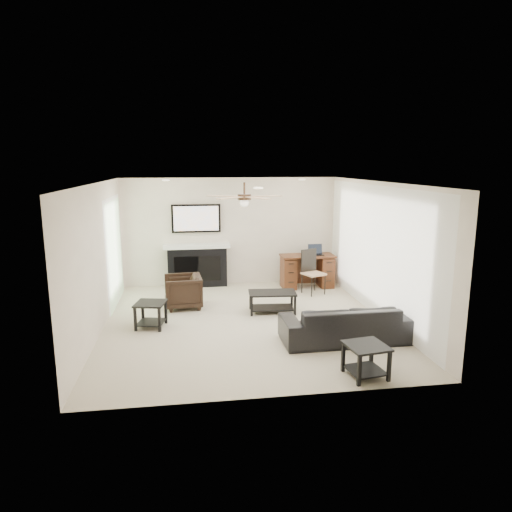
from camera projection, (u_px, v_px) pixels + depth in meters
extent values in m
plane|color=#C4B39E|center=(246.00, 322.00, 8.28)|extent=(5.50, 5.50, 0.00)
cube|color=white|center=(245.00, 183.00, 7.78)|extent=(5.00, 5.50, 0.04)
cube|color=beige|center=(231.00, 232.00, 10.69)|extent=(5.00, 0.04, 2.50)
cube|color=beige|center=(274.00, 300.00, 5.36)|extent=(5.00, 0.04, 2.50)
cube|color=beige|center=(98.00, 259.00, 7.67)|extent=(0.04, 5.50, 2.50)
cube|color=beige|center=(380.00, 250.00, 8.39)|extent=(0.04, 5.50, 2.50)
cube|color=white|center=(375.00, 250.00, 8.48)|extent=(0.04, 5.10, 2.40)
cube|color=#93BC89|center=(115.00, 253.00, 9.21)|extent=(0.04, 1.80, 2.10)
cylinder|color=#382619|center=(244.00, 197.00, 7.92)|extent=(1.40, 1.40, 0.30)
imported|color=black|center=(345.00, 323.00, 7.33)|extent=(2.06, 0.82, 0.60)
imported|color=black|center=(183.00, 292.00, 9.04)|extent=(0.77, 0.75, 0.65)
cube|color=black|center=(272.00, 302.00, 8.78)|extent=(0.94, 0.57, 0.40)
cube|color=black|center=(366.00, 361.00, 6.12)|extent=(0.59, 0.59, 0.45)
cube|color=black|center=(151.00, 315.00, 7.96)|extent=(0.59, 0.59, 0.45)
cube|color=black|center=(197.00, 246.00, 10.47)|extent=(1.52, 0.34, 1.91)
cube|color=#3F210F|center=(307.00, 271.00, 10.52)|extent=(1.22, 0.56, 0.76)
cube|color=black|center=(314.00, 272.00, 9.96)|extent=(0.55, 0.56, 0.97)
cube|color=black|center=(316.00, 250.00, 10.43)|extent=(0.33, 0.24, 0.23)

